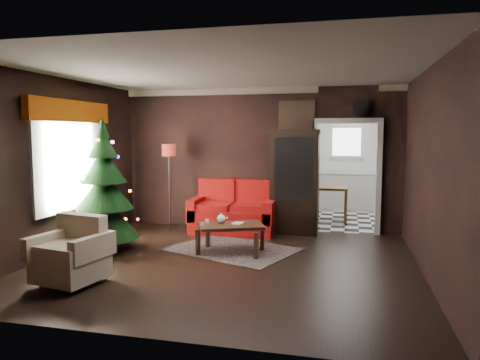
% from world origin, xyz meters
% --- Properties ---
extents(floor, '(5.50, 5.50, 0.00)m').
position_xyz_m(floor, '(0.00, 0.00, 0.00)').
color(floor, black).
rests_on(floor, ground).
extents(ceiling, '(5.50, 5.50, 0.00)m').
position_xyz_m(ceiling, '(0.00, 0.00, 2.80)').
color(ceiling, white).
rests_on(ceiling, ground).
extents(wall_back, '(5.50, 0.00, 5.50)m').
position_xyz_m(wall_back, '(0.00, 2.50, 1.40)').
color(wall_back, black).
rests_on(wall_back, ground).
extents(wall_front, '(5.50, 0.00, 5.50)m').
position_xyz_m(wall_front, '(0.00, -2.50, 1.40)').
color(wall_front, black).
rests_on(wall_front, ground).
extents(wall_left, '(0.00, 5.50, 5.50)m').
position_xyz_m(wall_left, '(-2.75, 0.00, 1.40)').
color(wall_left, black).
rests_on(wall_left, ground).
extents(wall_right, '(0.00, 5.50, 5.50)m').
position_xyz_m(wall_right, '(2.75, 0.00, 1.40)').
color(wall_right, black).
rests_on(wall_right, ground).
extents(doorway, '(1.10, 0.10, 2.10)m').
position_xyz_m(doorway, '(1.70, 2.50, 1.05)').
color(doorway, silver).
rests_on(doorway, ground).
extents(left_window, '(0.05, 1.60, 1.40)m').
position_xyz_m(left_window, '(-2.71, 0.20, 1.45)').
color(left_window, white).
rests_on(left_window, wall_left).
extents(valance, '(0.12, 2.10, 0.35)m').
position_xyz_m(valance, '(-2.63, 0.20, 2.27)').
color(valance, '#843404').
rests_on(valance, wall_left).
extents(kitchen_floor, '(3.00, 3.00, 0.00)m').
position_xyz_m(kitchen_floor, '(1.70, 4.00, 0.00)').
color(kitchen_floor, white).
rests_on(kitchen_floor, ground).
extents(kitchen_window, '(0.70, 0.06, 0.70)m').
position_xyz_m(kitchen_window, '(1.70, 5.45, 1.70)').
color(kitchen_window, white).
rests_on(kitchen_window, ground).
extents(rug, '(2.32, 2.02, 0.01)m').
position_xyz_m(rug, '(-0.09, 0.78, 0.01)').
color(rug, '#3E313B').
rests_on(rug, ground).
extents(loveseat, '(1.70, 0.90, 1.00)m').
position_xyz_m(loveseat, '(-0.40, 2.05, 0.50)').
color(loveseat, maroon).
rests_on(loveseat, ground).
extents(curio_cabinet, '(0.90, 0.45, 1.90)m').
position_xyz_m(curio_cabinet, '(0.75, 2.27, 0.95)').
color(curio_cabinet, black).
rests_on(curio_cabinet, ground).
extents(floor_lamp, '(0.38, 0.38, 1.75)m').
position_xyz_m(floor_lamp, '(-1.67, 1.94, 0.83)').
color(floor_lamp, black).
rests_on(floor_lamp, ground).
extents(christmas_tree, '(1.43, 1.43, 2.11)m').
position_xyz_m(christmas_tree, '(-2.10, 0.24, 1.05)').
color(christmas_tree, black).
rests_on(christmas_tree, ground).
extents(armchair, '(0.91, 0.91, 0.79)m').
position_xyz_m(armchair, '(-1.68, -1.33, 0.46)').
color(armchair, tan).
rests_on(armchair, ground).
extents(coffee_table, '(1.17, 0.96, 0.46)m').
position_xyz_m(coffee_table, '(-0.08, 0.58, 0.24)').
color(coffee_table, black).
rests_on(coffee_table, rug).
extents(teapot, '(0.20, 0.20, 0.15)m').
position_xyz_m(teapot, '(-0.25, 0.65, 0.54)').
color(teapot, silver).
rests_on(teapot, coffee_table).
extents(cup_a, '(0.08, 0.08, 0.06)m').
position_xyz_m(cup_a, '(-0.48, 0.62, 0.50)').
color(cup_a, white).
rests_on(cup_a, coffee_table).
extents(cup_b, '(0.08, 0.08, 0.05)m').
position_xyz_m(cup_b, '(-0.48, 0.38, 0.49)').
color(cup_b, silver).
rests_on(cup_b, coffee_table).
extents(book, '(0.15, 0.03, 0.21)m').
position_xyz_m(book, '(-0.06, 0.65, 0.57)').
color(book, tan).
rests_on(book, coffee_table).
extents(wall_clock, '(0.32, 0.32, 0.06)m').
position_xyz_m(wall_clock, '(1.95, 2.45, 2.38)').
color(wall_clock, white).
rests_on(wall_clock, wall_back).
extents(painting, '(0.62, 0.05, 0.52)m').
position_xyz_m(painting, '(0.75, 2.46, 2.25)').
color(painting, '#C1783F').
rests_on(painting, wall_back).
extents(kitchen_counter, '(1.80, 0.60, 0.90)m').
position_xyz_m(kitchen_counter, '(1.70, 5.20, 0.45)').
color(kitchen_counter, beige).
rests_on(kitchen_counter, ground).
extents(kitchen_table, '(0.70, 0.70, 0.75)m').
position_xyz_m(kitchen_table, '(1.40, 3.70, 0.38)').
color(kitchen_table, brown).
rests_on(kitchen_table, ground).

